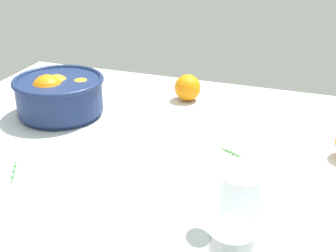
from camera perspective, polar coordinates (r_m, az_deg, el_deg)
ground_plane at (r=97.80cm, az=0.75°, el=-6.08°), size 132.83×106.92×3.00cm
fruit_bowl at (r=122.93cm, az=-12.62°, el=3.66°), size 22.51×22.51×11.14cm
juice_glass at (r=78.08cm, az=8.66°, el=-9.53°), size 7.31×7.31×11.42cm
loose_orange_3 at (r=130.08cm, az=2.34°, el=4.57°), size 7.12×7.12×7.12cm
herb_sprig_0 at (r=104.40cm, az=7.46°, el=-3.03°), size 5.66×3.31×0.98cm
herb_sprig_1 at (r=101.37cm, az=-17.82°, el=-5.07°), size 4.68×7.92×0.73cm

